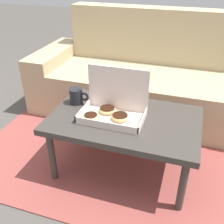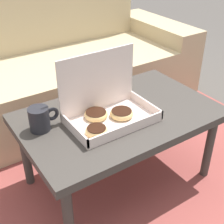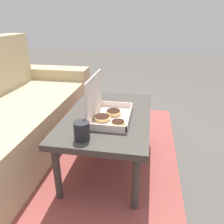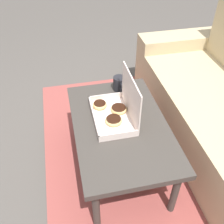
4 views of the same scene
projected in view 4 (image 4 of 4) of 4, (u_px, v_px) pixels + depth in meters
ground_plane at (130, 164)px, 1.97m from camera, size 12.00×12.00×0.00m
area_rug at (167, 157)px, 2.02m from camera, size 2.27×1.84×0.01m
coffee_table at (120, 129)px, 1.71m from camera, size 0.95×0.60×0.43m
pastry_box at (116, 109)px, 1.71m from camera, size 0.40×0.25×0.30m
coffee_mug at (120, 84)px, 1.93m from camera, size 0.14×0.09×0.11m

